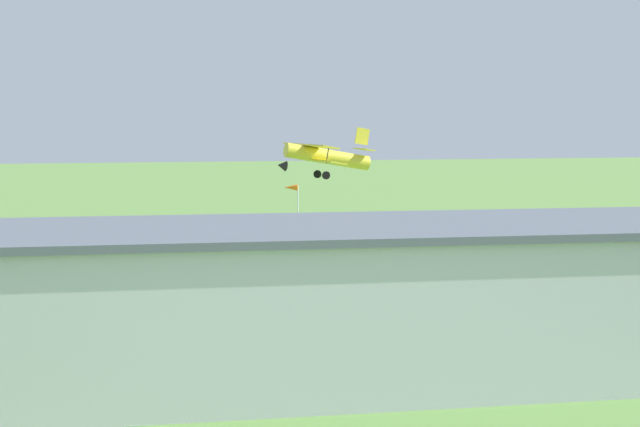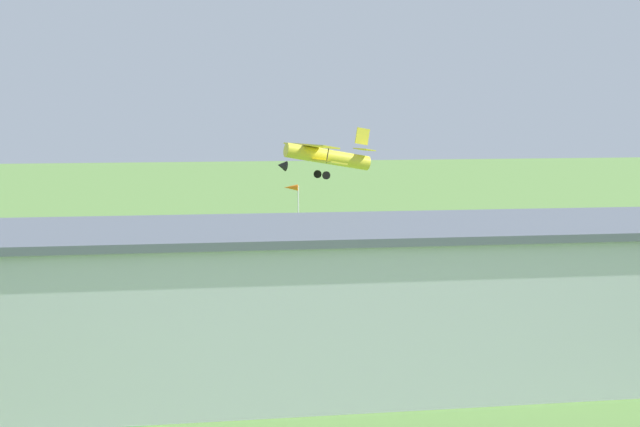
# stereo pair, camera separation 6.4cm
# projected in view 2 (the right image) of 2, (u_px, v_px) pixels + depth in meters

# --- Properties ---
(ground_plane) EXTENTS (400.00, 400.00, 0.00)m
(ground_plane) POSITION_uv_depth(u_px,v_px,m) (253.00, 260.00, 89.58)
(ground_plane) COLOR #608C42
(hangar) EXTENTS (37.30, 14.10, 7.18)m
(hangar) POSITION_uv_depth(u_px,v_px,m) (335.00, 302.00, 48.53)
(hangar) COLOR silver
(hangar) RESTS_ON ground_plane
(biplane) EXTENTS (8.07, 9.20, 4.09)m
(biplane) POSITION_uv_depth(u_px,v_px,m) (324.00, 156.00, 84.32)
(biplane) COLOR yellow
(person_at_fence_line) EXTENTS (0.53, 0.53, 1.54)m
(person_at_fence_line) POSITION_uv_depth(u_px,v_px,m) (25.00, 312.00, 61.48)
(person_at_fence_line) COLOR navy
(person_at_fence_line) RESTS_ON ground_plane
(person_beside_truck) EXTENTS (0.53, 0.53, 1.61)m
(person_beside_truck) POSITION_uv_depth(u_px,v_px,m) (509.00, 291.00, 68.65)
(person_beside_truck) COLOR #72338C
(person_beside_truck) RESTS_ON ground_plane
(windsock) EXTENTS (1.47, 0.94, 5.75)m
(windsock) POSITION_uv_depth(u_px,v_px,m) (292.00, 192.00, 99.74)
(windsock) COLOR silver
(windsock) RESTS_ON ground_plane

